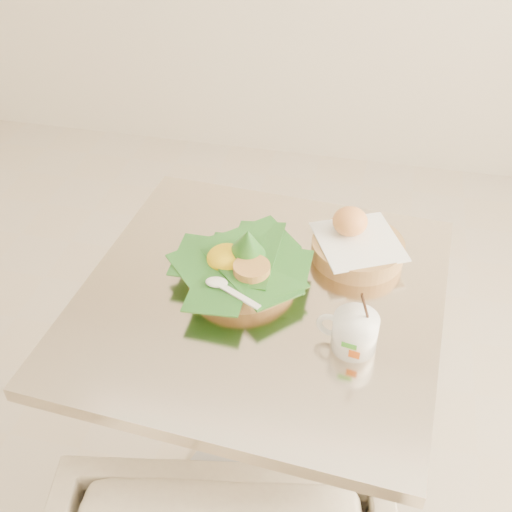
% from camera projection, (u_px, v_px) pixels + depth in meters
% --- Properties ---
extents(floor, '(3.60, 3.60, 0.00)m').
position_uv_depth(floor, '(230.00, 479.00, 1.78)').
color(floor, beige).
rests_on(floor, ground).
extents(cafe_table, '(0.75, 0.75, 0.75)m').
position_uv_depth(cafe_table, '(260.00, 369.00, 1.40)').
color(cafe_table, gray).
rests_on(cafe_table, floor).
extents(rice_basket, '(0.27, 0.27, 0.14)m').
position_uv_depth(rice_basket, '(241.00, 264.00, 1.28)').
color(rice_basket, '#A37E46').
rests_on(rice_basket, cafe_table).
extents(bread_basket, '(0.22, 0.22, 0.10)m').
position_uv_depth(bread_basket, '(356.00, 244.00, 1.34)').
color(bread_basket, '#A37E46').
rests_on(bread_basket, cafe_table).
extents(coffee_mug, '(0.11, 0.09, 0.14)m').
position_uv_depth(coffee_mug, '(354.00, 331.00, 1.13)').
color(coffee_mug, white).
rests_on(coffee_mug, cafe_table).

